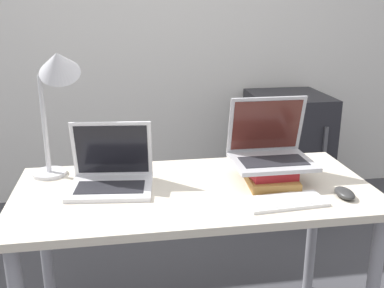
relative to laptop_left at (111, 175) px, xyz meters
The scene contains 9 objects.
wall_back 1.72m from the laptop_left, 78.61° to the left, with size 8.00×0.05×2.70m.
desk 0.35m from the laptop_left, 11.31° to the right, with size 1.39×0.66×0.73m.
laptop_left is the anchor object (origin of this frame).
book_stack 0.62m from the laptop_left, ahead, with size 0.21×0.28×0.07m.
laptop_on_books 0.64m from the laptop_left, ahead, with size 0.32×0.25×0.26m.
wireless_keyboard 0.67m from the laptop_left, 22.33° to the right, with size 0.30×0.15×0.01m.
mouse 0.89m from the laptop_left, 15.58° to the right, with size 0.06×0.11×0.03m.
desk_lamp 0.43m from the laptop_left, 144.48° to the left, with size 0.23×0.20×0.56m.
mini_fridge 1.77m from the laptop_left, 45.97° to the left, with size 0.51×0.56×0.81m.
Camera 1 is at (-0.27, -1.26, 1.42)m, focal length 42.00 mm.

